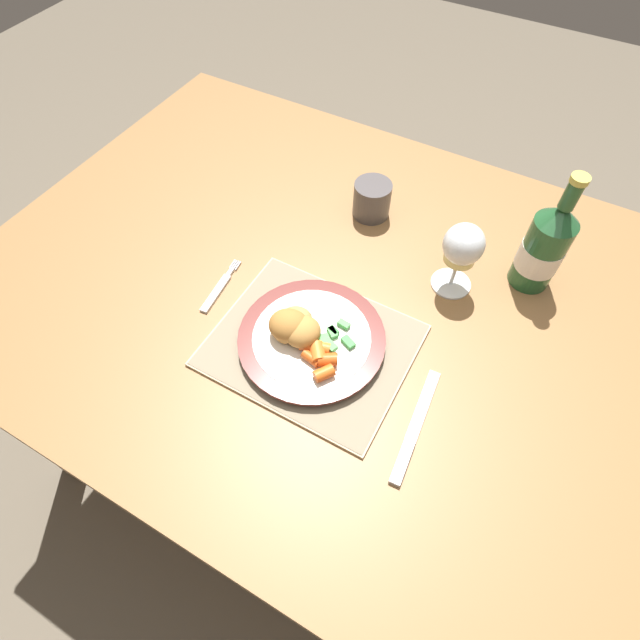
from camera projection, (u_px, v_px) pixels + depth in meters
name	position (u px, v px, depth m)	size (l,w,h in m)	color
ground_plane	(344.00, 449.00, 1.51)	(6.00, 6.00, 0.00)	brown
dining_table	(357.00, 325.00, 0.97)	(1.44, 0.97, 0.74)	olive
placemat	(311.00, 345.00, 0.84)	(0.33, 0.27, 0.01)	tan
dinner_plate	(312.00, 339.00, 0.83)	(0.25, 0.25, 0.02)	white
breaded_croquettes	(294.00, 327.00, 0.81)	(0.11, 0.09, 0.05)	tan
green_beans_pile	(328.00, 337.00, 0.82)	(0.08, 0.07, 0.02)	#4CA84C
glazed_carrots	(320.00, 357.00, 0.79)	(0.08, 0.07, 0.02)	orange
fork	(219.00, 289.00, 0.91)	(0.03, 0.13, 0.01)	silver
table_knife	(412.00, 435.00, 0.75)	(0.03, 0.20, 0.01)	silver
wine_glass	(463.00, 248.00, 0.84)	(0.07, 0.07, 0.14)	silver
bottle	(544.00, 247.00, 0.86)	(0.07, 0.07, 0.24)	#23562D
drinking_cup	(372.00, 199.00, 1.00)	(0.08, 0.08, 0.07)	#4C4747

